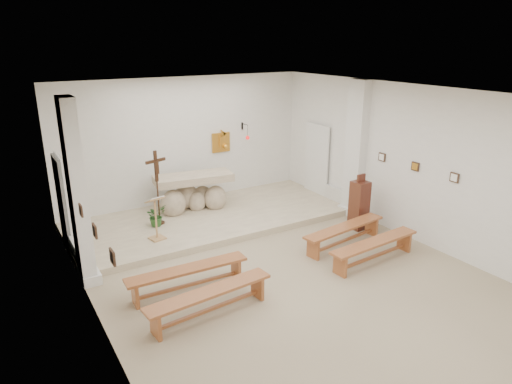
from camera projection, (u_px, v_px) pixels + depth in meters
ground at (291, 279)px, 8.82m from camera, size 7.00×10.00×0.00m
wall_left at (96, 234)px, 6.55m from camera, size 0.02×10.00×3.50m
wall_right at (423, 167)px, 9.98m from camera, size 0.02×10.00×3.50m
wall_back at (186, 143)px, 12.31m from camera, size 7.00×0.02×3.50m
ceiling at (296, 96)px, 7.71m from camera, size 7.00×10.00×0.02m
sanctuary_platform at (212, 218)px, 11.64m from camera, size 6.98×3.00×0.15m
pilaster_left at (77, 194)px, 8.23m from camera, size 0.26×0.55×3.50m
pilaster_right at (356, 150)px, 11.54m from camera, size 0.26×0.55×3.50m
gold_wall_relief at (221, 142)px, 12.84m from camera, size 0.55×0.04×0.55m
sanctuary_lamp at (247, 136)px, 12.92m from camera, size 0.11×0.36×0.44m
station_frame_left_front at (113, 257)px, 5.92m from camera, size 0.03×0.20×0.20m
station_frame_left_mid at (95, 231)px, 6.73m from camera, size 0.03×0.20×0.20m
station_frame_left_rear at (81, 210)px, 7.54m from camera, size 0.03×0.20×0.20m
station_frame_right_front at (454, 178)px, 9.33m from camera, size 0.03×0.20×0.20m
station_frame_right_mid at (415, 166)px, 10.14m from camera, size 0.03×0.20×0.20m
station_frame_right_rear at (382, 157)px, 10.95m from camera, size 0.03×0.20×0.20m
radiator_left at (76, 254)px, 9.24m from camera, size 0.10×0.85×0.52m
radiator_right at (336, 197)px, 12.61m from camera, size 0.10×0.85×0.52m
altar at (193, 195)px, 11.93m from camera, size 2.09×1.05×1.03m
lectern at (156, 218)px, 10.07m from camera, size 0.42×0.37×1.03m
crucifix_stand at (157, 182)px, 10.78m from camera, size 0.54×0.24×1.81m
potted_plant at (156, 216)px, 10.89m from camera, size 0.58×0.55×0.52m
donation_pedestal at (359, 205)px, 11.02m from camera, size 0.39×0.39×1.38m
bench_left_front at (188, 274)px, 8.29m from camera, size 2.28×0.45×0.48m
bench_right_front at (344, 231)px, 10.13m from camera, size 2.29×0.65×0.48m
bench_left_second at (210, 297)px, 7.55m from camera, size 2.29×0.55×0.48m
bench_right_second at (374, 246)px, 9.39m from camera, size 2.28×0.51×0.48m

